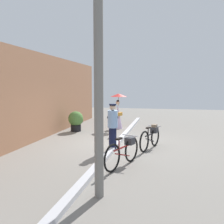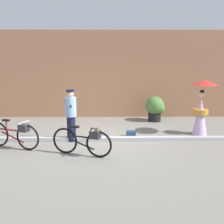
# 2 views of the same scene
# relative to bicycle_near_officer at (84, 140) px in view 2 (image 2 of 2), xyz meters

# --- Properties ---
(ground_plane) EXTENTS (30.00, 30.00, 0.00)m
(ground_plane) POSITION_rel_bicycle_near_officer_xyz_m (0.35, 1.26, -0.43)
(ground_plane) COLOR gray
(building_wall) EXTENTS (14.00, 0.40, 3.54)m
(building_wall) POSITION_rel_bicycle_near_officer_xyz_m (0.35, 4.70, 1.34)
(building_wall) COLOR #9E6B4C
(building_wall) RESTS_ON ground_plane
(sidewalk_curb) EXTENTS (14.00, 0.20, 0.12)m
(sidewalk_curb) POSITION_rel_bicycle_near_officer_xyz_m (0.35, 1.26, -0.37)
(sidewalk_curb) COLOR #B2B2B7
(sidewalk_curb) RESTS_ON ground_plane
(bicycle_near_officer) EXTENTS (1.62, 0.66, 0.81)m
(bicycle_near_officer) POSITION_rel_bicycle_near_officer_xyz_m (0.00, 0.00, 0.00)
(bicycle_near_officer) COLOR black
(bicycle_near_officer) RESTS_ON ground_plane
(bicycle_far_side) EXTENTS (1.67, 0.70, 0.83)m
(bicycle_far_side) POSITION_rel_bicycle_near_officer_xyz_m (-2.03, 0.61, -0.01)
(bicycle_far_side) COLOR black
(bicycle_far_side) RESTS_ON ground_plane
(person_officer) EXTENTS (0.34, 0.38, 1.59)m
(person_officer) POSITION_rel_bicycle_near_officer_xyz_m (-0.50, 1.26, 0.41)
(person_officer) COLOR #141938
(person_officer) RESTS_ON ground_plane
(person_with_parasol) EXTENTS (0.85, 0.85, 1.82)m
(person_with_parasol) POSITION_rel_bicycle_near_officer_xyz_m (3.68, 1.92, 0.51)
(person_with_parasol) COLOR silver
(person_with_parasol) RESTS_ON ground_plane
(potted_plant_by_door) EXTENTS (0.75, 0.73, 0.98)m
(potted_plant_by_door) POSITION_rel_bicycle_near_officer_xyz_m (2.48, 3.76, 0.11)
(potted_plant_by_door) COLOR black
(potted_plant_by_door) RESTS_ON ground_plane
(backpack_on_pavement) EXTENTS (0.30, 0.18, 0.20)m
(backpack_on_pavement) POSITION_rel_bicycle_near_officer_xyz_m (1.37, 1.70, -0.33)
(backpack_on_pavement) COLOR navy
(backpack_on_pavement) RESTS_ON ground_plane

